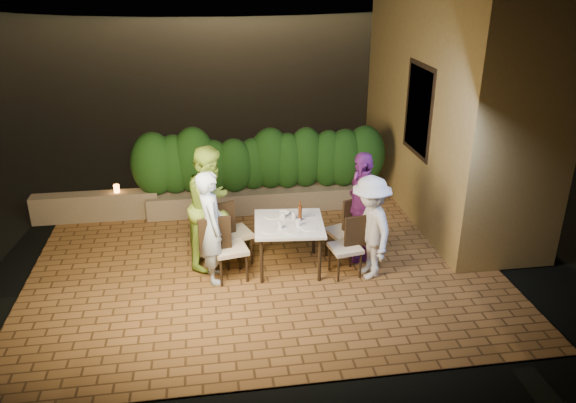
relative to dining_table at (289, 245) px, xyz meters
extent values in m
plane|color=black|center=(-0.37, -0.07, -0.40)|extent=(400.00, 400.00, 0.00)
cube|color=brown|center=(-0.37, 0.43, -0.45)|extent=(7.00, 6.00, 0.15)
cube|color=#A28040|center=(3.23, 1.93, 2.12)|extent=(1.60, 5.00, 5.00)
cube|color=black|center=(2.45, 1.43, 1.62)|extent=(0.08, 1.00, 1.40)
cube|color=black|center=(2.44, 1.43, 1.62)|extent=(0.06, 1.15, 1.55)
cube|color=#75654A|center=(-0.17, 2.23, -0.17)|extent=(4.20, 0.55, 0.40)
cube|color=#75654A|center=(-3.17, 2.23, -0.12)|extent=(2.20, 0.30, 0.50)
ellipsoid|color=black|center=(1.63, 59.93, -4.38)|extent=(52.00, 40.00, 22.00)
cylinder|color=white|center=(-0.33, -0.22, 0.38)|extent=(0.21, 0.21, 0.01)
cylinder|color=white|center=(-0.23, 0.25, 0.38)|extent=(0.20, 0.20, 0.01)
cylinder|color=white|center=(0.25, -0.21, 0.38)|extent=(0.24, 0.24, 0.01)
cylinder|color=white|center=(0.32, 0.21, 0.38)|extent=(0.20, 0.20, 0.01)
cylinder|color=white|center=(-0.03, 0.03, 0.38)|extent=(0.21, 0.21, 0.01)
cylinder|color=white|center=(0.01, -0.31, 0.38)|extent=(0.21, 0.21, 0.01)
cylinder|color=silver|center=(-0.15, -0.17, 0.43)|extent=(0.07, 0.07, 0.11)
cylinder|color=silver|center=(-0.06, 0.15, 0.43)|extent=(0.06, 0.06, 0.10)
cylinder|color=silver|center=(0.11, -0.14, 0.43)|extent=(0.07, 0.07, 0.12)
cylinder|color=silver|center=(0.09, 0.12, 0.43)|extent=(0.07, 0.07, 0.12)
imported|color=white|center=(-0.05, 0.27, 0.40)|extent=(0.25, 0.25, 0.05)
imported|color=silver|center=(-1.14, -0.16, 0.47)|extent=(0.49, 0.67, 1.68)
imported|color=#8FBB3A|center=(-1.12, 0.35, 0.56)|extent=(1.05, 1.14, 1.88)
imported|color=silver|center=(1.12, -0.40, 0.41)|extent=(0.72, 1.08, 1.56)
imported|color=#712775|center=(1.14, 0.16, 0.50)|extent=(0.46, 1.03, 1.74)
cylinder|color=orange|center=(-2.77, 2.23, 0.20)|extent=(0.10, 0.10, 0.14)
camera|label=1|loc=(-1.14, -7.39, 3.96)|focal=35.00mm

